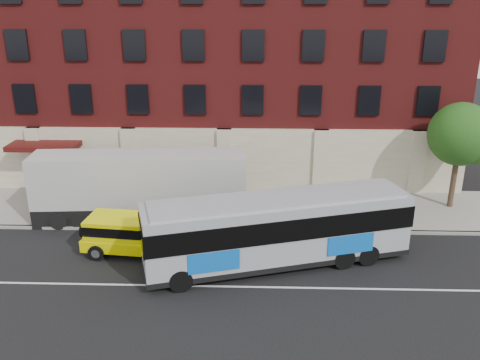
{
  "coord_description": "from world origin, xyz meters",
  "views": [
    {
      "loc": [
        1.93,
        -18.55,
        11.94
      ],
      "look_at": [
        1.18,
        5.5,
        3.12
      ],
      "focal_mm": 37.92,
      "sensor_mm": 36.0,
      "label": 1
    }
  ],
  "objects_px": {
    "shipping_container": "(140,188)",
    "sign_pole": "(60,203)",
    "yellow_suv": "(128,233)",
    "street_tree": "(461,137)",
    "city_bus": "(278,228)"
  },
  "relations": [
    {
      "from": "street_tree",
      "to": "yellow_suv",
      "type": "distance_m",
      "value": 19.05
    },
    {
      "from": "street_tree",
      "to": "shipping_container",
      "type": "bearing_deg",
      "value": -173.43
    },
    {
      "from": "shipping_container",
      "to": "city_bus",
      "type": "bearing_deg",
      "value": -33.28
    },
    {
      "from": "sign_pole",
      "to": "shipping_container",
      "type": "distance_m",
      "value": 4.31
    },
    {
      "from": "city_bus",
      "to": "shipping_container",
      "type": "height_order",
      "value": "shipping_container"
    },
    {
      "from": "sign_pole",
      "to": "street_tree",
      "type": "distance_m",
      "value": 22.49
    },
    {
      "from": "shipping_container",
      "to": "sign_pole",
      "type": "bearing_deg",
      "value": -162.77
    },
    {
      "from": "yellow_suv",
      "to": "shipping_container",
      "type": "distance_m",
      "value": 4.04
    },
    {
      "from": "sign_pole",
      "to": "shipping_container",
      "type": "xyz_separation_m",
      "value": [
        4.1,
        1.27,
        0.45
      ]
    },
    {
      "from": "city_bus",
      "to": "shipping_container",
      "type": "relative_size",
      "value": 1.08
    },
    {
      "from": "sign_pole",
      "to": "yellow_suv",
      "type": "distance_m",
      "value": 5.06
    },
    {
      "from": "sign_pole",
      "to": "yellow_suv",
      "type": "height_order",
      "value": "sign_pole"
    },
    {
      "from": "sign_pole",
      "to": "shipping_container",
      "type": "relative_size",
      "value": 0.21
    },
    {
      "from": "yellow_suv",
      "to": "shipping_container",
      "type": "relative_size",
      "value": 0.43
    },
    {
      "from": "city_bus",
      "to": "yellow_suv",
      "type": "bearing_deg",
      "value": 172.81
    }
  ]
}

